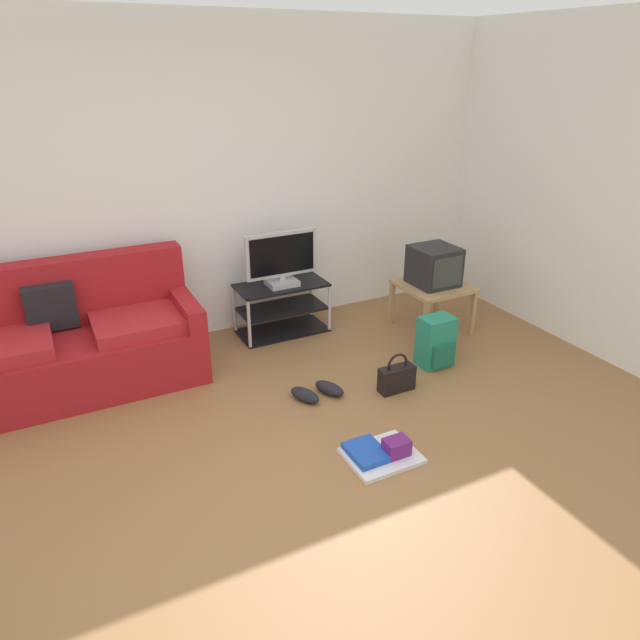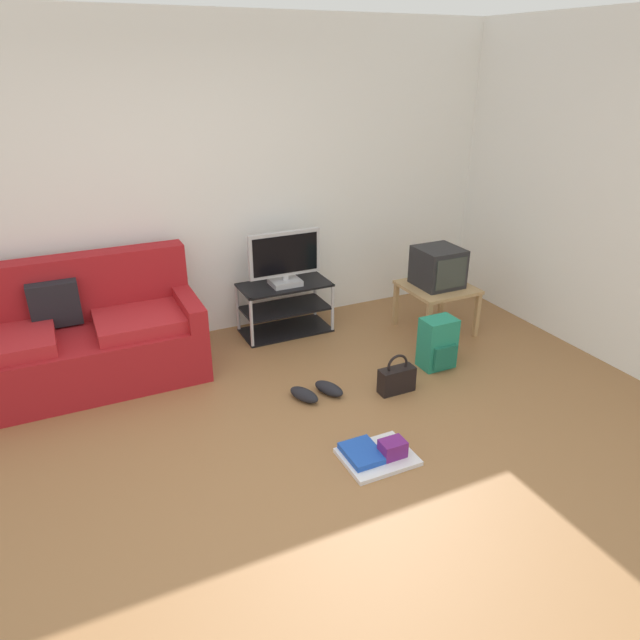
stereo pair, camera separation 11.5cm
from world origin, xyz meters
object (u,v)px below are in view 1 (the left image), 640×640
Objects in this scene: tv_stand at (282,308)px; flat_tv at (281,260)px; side_table at (433,291)px; sneakers_pair at (317,392)px; handbag at (397,378)px; backpack at (436,342)px; crt_tv at (434,266)px; couch at (74,344)px; floor_tray at (381,453)px.

flat_tv is (-0.00, -0.02, 0.48)m from tv_stand.
side_table is 1.42× the size of sneakers_pair.
sneakers_pair is at bearing 162.03° from handbag.
side_table is at bearing -23.62° from flat_tv.
handbag is at bearing -74.99° from flat_tv.
backpack is at bearing 0.57° from sneakers_pair.
handbag is (-0.91, -0.80, -0.51)m from crt_tv.
couch is 2.77× the size of flat_tv.
crt_tv is 0.92× the size of backpack.
crt_tv is at bearing -7.56° from couch.
crt_tv is 0.83m from backpack.
side_table is 1.86× the size of handbag.
flat_tv reaches higher than crt_tv.
handbag is at bearing 49.62° from floor_tray.
couch is 2.86m from backpack.
side_table reaches higher than backpack.
side_table is 1.24m from handbag.
couch is 1.84m from flat_tv.
couch is 4.32× the size of backpack.
flat_tv is 1.52m from handbag.
side_table is 2.08m from floor_tray.
sneakers_pair is (-1.50, -0.61, -0.58)m from crt_tv.
couch reaches higher than side_table.
flat_tv reaches higher than couch.
couch reaches higher than sneakers_pair.
backpack is 1.35× the size of handbag.
flat_tv is 1.56× the size of backpack.
backpack is (-0.40, -0.59, -0.18)m from side_table.
backpack is 1.02× the size of sneakers_pair.
side_table is at bearing -90.00° from crt_tv.
crt_tv is 1.24× the size of handbag.
handbag is (0.36, -1.34, -0.60)m from flat_tv.
backpack is at bearing -20.69° from couch.
side_table is at bearing -24.46° from tv_stand.
side_table is (1.27, -0.58, 0.15)m from tv_stand.
tv_stand is at bearing 104.78° from handbag.
flat_tv reaches higher than side_table.
crt_tv is 1.72m from sneakers_pair.
floor_tray is (-0.55, -0.65, -0.07)m from handbag.
flat_tv is 1.39m from crt_tv.
handbag reaches higher than floor_tray.
handbag is 0.62m from sneakers_pair.
crt_tv is at bearing -23.85° from tv_stand.
side_table is 1.39× the size of backpack.
tv_stand is at bearing 90.00° from flat_tv.
side_table is at bearing 40.77° from handbag.
sneakers_pair is at bearing -158.30° from side_table.
flat_tv reaches higher than backpack.
flat_tv is 1.52m from backpack.
backpack is at bearing 38.57° from floor_tray.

